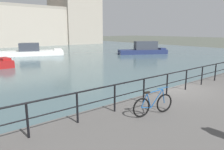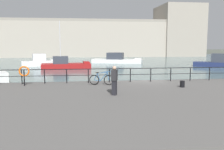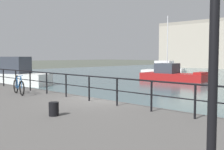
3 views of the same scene
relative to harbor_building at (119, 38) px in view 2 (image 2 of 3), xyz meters
name	(u,v)px [view 2 (image 2 of 3)]	position (x,y,z in m)	size (l,w,h in m)	color
ground_plane	(146,90)	(-5.92, -52.90, -5.38)	(240.00, 240.00, 0.00)	#4C5147
water_basin	(107,62)	(-5.92, -22.70, -5.37)	(80.00, 60.00, 0.01)	#476066
quay_promenade	(177,104)	(-5.92, -59.40, -4.97)	(56.00, 13.00, 0.82)	#565451
harbor_building	(119,38)	(0.00, 0.00, 0.00)	(59.04, 13.64, 14.65)	#A89E8E
moored_harbor_tender	(117,60)	(-4.32, -25.44, -4.71)	(9.85, 5.75, 1.96)	white
moored_red_daysailer	(222,62)	(11.24, -35.17, -4.59)	(8.28, 5.60, 2.12)	navy
moored_blue_motorboat	(65,64)	(-13.50, -34.97, -4.74)	(7.35, 3.19, 7.01)	maroon
moored_small_launch	(39,62)	(-18.10, -29.77, -4.65)	(5.95, 3.75, 2.00)	white
quay_railing	(141,72)	(-6.61, -53.65, -3.82)	(24.37, 0.07, 1.08)	black
parked_bicycle	(101,80)	(-9.76, -54.79, -4.17)	(1.75, 0.41, 0.98)	black
mooring_bollard	(182,84)	(-4.36, -56.39, -4.34)	(0.32, 0.32, 0.44)	black
life_ring_stand	(24,72)	(-15.18, -54.36, -3.58)	(0.75, 0.16, 1.40)	black
standing_person	(114,80)	(-9.31, -58.33, -3.70)	(0.43, 0.51, 1.69)	black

